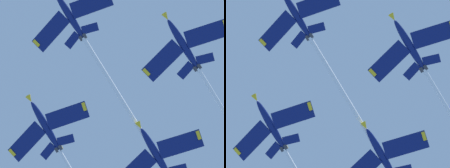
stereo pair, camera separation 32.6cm
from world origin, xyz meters
TOP-DOWN VIEW (x-y plane):
  - jet_lead at (-12.84, 1.72)m, footprint 20.09×51.21m
  - jet_left_wing at (-30.78, -11.03)m, footprint 20.13×45.18m
  - jet_right_wing at (2.87, -12.77)m, footprint 20.10×49.85m

SIDE VIEW (x-z plane):
  - jet_right_wing at x=2.87m, z-range 96.07..115.08m
  - jet_left_wing at x=-30.78m, z-range 97.25..114.36m
  - jet_lead at x=-12.84m, z-range 101.52..120.69m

